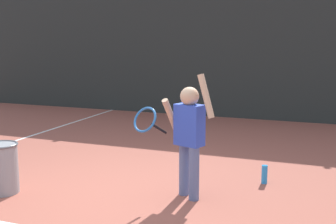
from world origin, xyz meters
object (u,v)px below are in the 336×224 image
(tennis_player, at_px, (187,132))
(tennis_ball_2, at_px, (178,131))
(water_bottle, at_px, (264,174))
(tennis_ball_1, at_px, (138,115))
(ball_hopper, at_px, (1,168))

(tennis_player, xyz_separation_m, tennis_ball_2, (-1.19, 3.07, -0.69))
(water_bottle, distance_m, tennis_ball_2, 2.99)
(tennis_ball_1, bearing_deg, water_bottle, -47.50)
(tennis_ball_1, height_order, tennis_ball_2, same)
(water_bottle, xyz_separation_m, tennis_ball_1, (-3.33, 3.63, -0.08))
(ball_hopper, xyz_separation_m, tennis_ball_2, (0.79, 3.66, -0.26))
(tennis_ball_1, distance_m, tennis_ball_2, 1.95)
(tennis_player, height_order, tennis_ball_1, tennis_player)
(tennis_ball_1, bearing_deg, ball_hopper, -82.68)
(ball_hopper, distance_m, tennis_ball_2, 3.75)
(ball_hopper, height_order, tennis_ball_2, ball_hopper)
(ball_hopper, distance_m, water_bottle, 3.02)
(tennis_ball_2, bearing_deg, tennis_ball_1, 136.97)
(tennis_player, distance_m, tennis_ball_2, 3.36)
(water_bottle, distance_m, tennis_ball_1, 4.93)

